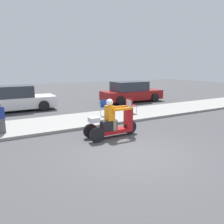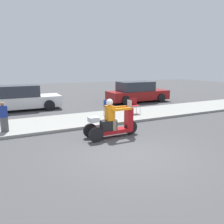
# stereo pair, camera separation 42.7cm
# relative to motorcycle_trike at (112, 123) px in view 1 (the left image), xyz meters

# --- Properties ---
(ground_plane) EXTENTS (60.00, 60.00, 0.00)m
(ground_plane) POSITION_rel_motorcycle_trike_xyz_m (-0.20, -1.74, -0.54)
(ground_plane) COLOR #424244
(sidewalk_strip) EXTENTS (28.00, 2.80, 0.12)m
(sidewalk_strip) POSITION_rel_motorcycle_trike_xyz_m (-0.20, 2.86, -0.48)
(sidewalk_strip) COLOR gray
(sidewalk_strip) RESTS_ON ground
(motorcycle_trike) EXTENTS (2.16, 0.69, 1.49)m
(motorcycle_trike) POSITION_rel_motorcycle_trike_xyz_m (0.00, 0.00, 0.00)
(motorcycle_trike) COLOR black
(motorcycle_trike) RESTS_ON ground
(spectator_mid_group) EXTENTS (0.32, 0.25, 1.19)m
(spectator_mid_group) POSITION_rel_motorcycle_trike_xyz_m (-3.72, 2.14, 0.15)
(spectator_mid_group) COLOR #515156
(spectator_mid_group) RESTS_ON sidewalk_strip
(folding_chair_set_back) EXTENTS (0.49, 0.49, 0.82)m
(folding_chair_set_back) POSITION_rel_motorcycle_trike_xyz_m (1.23, 2.98, 0.08)
(folding_chair_set_back) COLOR #A5A8AD
(folding_chair_set_back) RESTS_ON sidewalk_strip
(folding_chair_curbside) EXTENTS (0.49, 0.49, 0.82)m
(folding_chair_curbside) POSITION_rel_motorcycle_trike_xyz_m (2.73, 2.87, 0.08)
(folding_chair_curbside) COLOR #A5A8AD
(folding_chair_curbside) RESTS_ON sidewalk_strip
(parked_car_lot_right) EXTENTS (4.67, 1.97, 1.54)m
(parked_car_lot_right) POSITION_rel_motorcycle_trike_xyz_m (-2.82, 7.24, 0.18)
(parked_car_lot_right) COLOR silver
(parked_car_lot_right) RESTS_ON ground
(parked_car_lot_far) EXTENTS (4.73, 1.95, 1.55)m
(parked_car_lot_far) POSITION_rel_motorcycle_trike_xyz_m (5.40, 6.79, 0.19)
(parked_car_lot_far) COLOR maroon
(parked_car_lot_far) RESTS_ON ground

